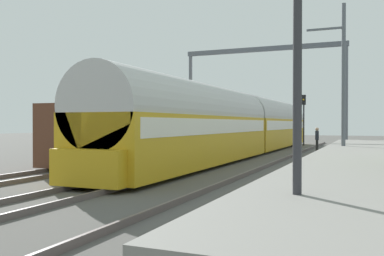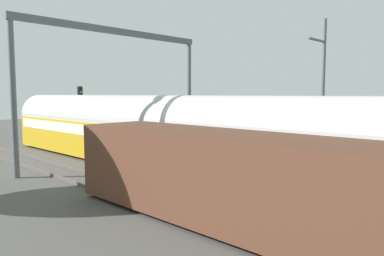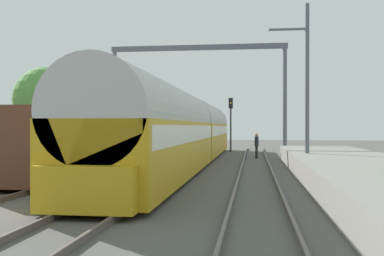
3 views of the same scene
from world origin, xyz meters
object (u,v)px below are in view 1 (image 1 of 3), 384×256
Objects in this scene: railway_signal_far at (304,113)px; person_crossing at (317,137)px; passenger_train at (243,124)px; catenary_gantry at (263,76)px; freight_car at (140,133)px; railway_signal_near at (297,34)px.

person_crossing is at bearing -75.61° from railway_signal_far.
catenary_gantry is at bearing 90.00° from passenger_train.
railway_signal_near reaches higher than freight_car.
railway_signal_near is (10.61, -13.59, 1.96)m from freight_car.
freight_car is 17.35m from railway_signal_near.
railway_signal_near is at bearing -52.01° from freight_car.
railway_signal_far is 0.37× the size of catenary_gantry.
catenary_gantry is at bearing -103.68° from railway_signal_far.
passenger_train reaches higher than freight_car.
freight_car is at bearing -108.62° from catenary_gantry.
person_crossing is at bearing -7.05° from catenary_gantry.
railway_signal_far reaches higher than freight_car.
freight_car is 13.90m from person_crossing.
person_crossing is (4.07, 4.97, -0.94)m from passenger_train.
freight_car is 2.41× the size of railway_signal_near.
railway_signal_far reaches higher than passenger_train.
catenary_gantry reaches higher than passenger_train.
freight_car is 1.05× the size of catenary_gantry.
railway_signal_near is 26.35m from catenary_gantry.
person_crossing is at bearing 50.69° from passenger_train.
railway_signal_near is at bearing -81.94° from railway_signal_far.
person_crossing is 6.15m from catenary_gantry.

